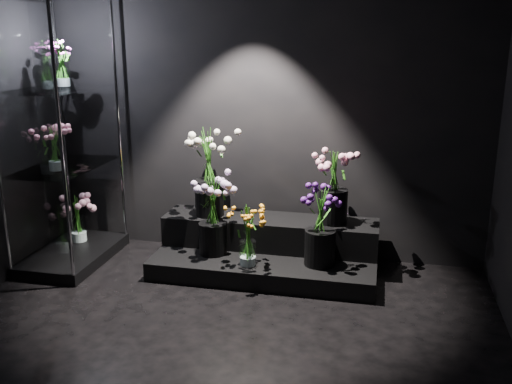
% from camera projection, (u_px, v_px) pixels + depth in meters
% --- Properties ---
extents(floor, '(4.00, 4.00, 0.00)m').
position_uv_depth(floor, '(199.00, 365.00, 3.61)').
color(floor, black).
rests_on(floor, ground).
extents(wall_back, '(4.00, 0.00, 4.00)m').
position_uv_depth(wall_back, '(264.00, 105.00, 5.11)').
color(wall_back, black).
rests_on(wall_back, floor).
extents(display_riser, '(1.92, 0.85, 0.43)m').
position_uv_depth(display_riser, '(267.00, 249.00, 5.06)').
color(display_riser, black).
rests_on(display_riser, floor).
extents(display_case, '(0.63, 1.05, 2.30)m').
position_uv_depth(display_case, '(62.00, 137.00, 4.95)').
color(display_case, black).
rests_on(display_case, floor).
extents(bouquet_orange_bells, '(0.35, 0.35, 0.53)m').
position_uv_depth(bouquet_orange_bells, '(248.00, 235.00, 4.68)').
color(bouquet_orange_bells, white).
rests_on(bouquet_orange_bells, display_riser).
extents(bouquet_lilac, '(0.45, 0.45, 0.69)m').
position_uv_depth(bouquet_lilac, '(212.00, 210.00, 4.90)').
color(bouquet_lilac, black).
rests_on(bouquet_lilac, display_riser).
extents(bouquet_purple, '(0.42, 0.42, 0.65)m').
position_uv_depth(bouquet_purple, '(320.00, 224.00, 4.67)').
color(bouquet_purple, black).
rests_on(bouquet_purple, display_riser).
extents(bouquet_cream_roses, '(0.52, 0.52, 0.79)m').
position_uv_depth(bouquet_cream_roses, '(209.00, 166.00, 5.06)').
color(bouquet_cream_roses, black).
rests_on(bouquet_cream_roses, display_riser).
extents(bouquet_pink_roses, '(0.37, 0.37, 0.65)m').
position_uv_depth(bouquet_pink_roses, '(334.00, 183.00, 4.88)').
color(bouquet_pink_roses, black).
rests_on(bouquet_pink_roses, display_riser).
extents(bouquet_case_pink, '(0.38, 0.38, 0.39)m').
position_uv_depth(bouquet_case_pink, '(55.00, 146.00, 4.81)').
color(bouquet_case_pink, white).
rests_on(bouquet_case_pink, display_case).
extents(bouquet_case_magenta, '(0.20, 0.20, 0.39)m').
position_uv_depth(bouquet_case_magenta, '(62.00, 63.00, 4.91)').
color(bouquet_case_magenta, white).
rests_on(bouquet_case_magenta, display_case).
extents(bouquet_case_base_pink, '(0.35, 0.35, 0.46)m').
position_uv_depth(bouquet_case_base_pink, '(78.00, 217.00, 5.38)').
color(bouquet_case_base_pink, white).
rests_on(bouquet_case_base_pink, display_case).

